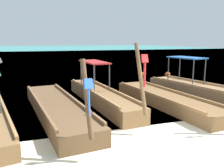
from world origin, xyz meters
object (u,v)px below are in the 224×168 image
object	(u,v)px
longtail_boat_violet_ribbon	(196,90)
mooring_buoy_near	(143,75)
longtail_boat_red_ribbon	(101,96)
longtail_boat_pink_ribbon	(165,99)
mooring_buoy_far	(168,75)
longtail_boat_blue_ribbon	(57,108)

from	to	relation	value
longtail_boat_violet_ribbon	mooring_buoy_near	size ratio (longest dim) A/B	14.12
longtail_boat_violet_ribbon	longtail_boat_red_ribbon	bearing A→B (deg)	176.61
longtail_boat_pink_ribbon	mooring_buoy_far	world-z (taller)	longtail_boat_pink_ribbon
mooring_buoy_far	longtail_boat_red_ribbon	bearing A→B (deg)	-140.62
mooring_buoy_near	mooring_buoy_far	size ratio (longest dim) A/B	1.07
mooring_buoy_far	longtail_boat_pink_ribbon	bearing A→B (deg)	-122.61
longtail_boat_blue_ribbon	mooring_buoy_far	bearing A→B (deg)	36.80
longtail_boat_red_ribbon	longtail_boat_pink_ribbon	size ratio (longest dim) A/B	1.04
longtail_boat_blue_ribbon	longtail_boat_violet_ribbon	world-z (taller)	longtail_boat_violet_ribbon
longtail_boat_red_ribbon	mooring_buoy_far	xyz separation A→B (m)	(7.02, 5.76, -0.15)
longtail_boat_blue_ribbon	mooring_buoy_near	distance (m)	10.05
longtail_boat_violet_ribbon	mooring_buoy_near	distance (m)	6.37
mooring_buoy_near	mooring_buoy_far	world-z (taller)	mooring_buoy_near
mooring_buoy_far	longtail_boat_blue_ribbon	bearing A→B (deg)	-143.20
longtail_boat_blue_ribbon	mooring_buoy_near	world-z (taller)	longtail_boat_blue_ribbon
mooring_buoy_near	longtail_boat_pink_ribbon	bearing A→B (deg)	-108.89
longtail_boat_blue_ribbon	longtail_boat_pink_ribbon	size ratio (longest dim) A/B	1.07
longtail_boat_blue_ribbon	mooring_buoy_near	bearing A→B (deg)	44.91
longtail_boat_red_ribbon	mooring_buoy_near	bearing A→B (deg)	50.13
longtail_boat_violet_ribbon	mooring_buoy_near	world-z (taller)	longtail_boat_violet_ribbon
longtail_boat_red_ribbon	mooring_buoy_far	bearing A→B (deg)	39.38
longtail_boat_red_ribbon	mooring_buoy_far	distance (m)	9.09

